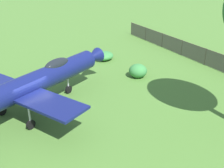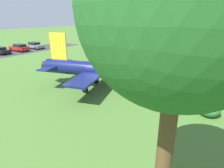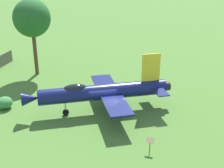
# 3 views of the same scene
# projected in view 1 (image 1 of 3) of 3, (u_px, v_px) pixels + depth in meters

# --- Properties ---
(ground_plane) EXTENTS (200.00, 200.00, 0.00)m
(ground_plane) POSITION_uv_depth(u_px,v_px,m) (31.00, 113.00, 18.39)
(ground_plane) COLOR #47722D
(display_jet) EXTENTS (9.89, 13.99, 5.51)m
(display_jet) POSITION_uv_depth(u_px,v_px,m) (31.00, 83.00, 17.75)
(display_jet) COLOR #111951
(display_jet) RESTS_ON ground_plane
(perimeter_fence) EXTENTS (26.09, 5.22, 1.66)m
(perimeter_fence) POSITION_uv_depth(u_px,v_px,m) (205.00, 56.00, 26.33)
(perimeter_fence) COLOR #4C4238
(perimeter_fence) RESTS_ON ground_plane
(shrub_near_fence) EXTENTS (1.92, 2.06, 0.86)m
(shrub_near_fence) POSITION_uv_depth(u_px,v_px,m) (104.00, 56.00, 27.83)
(shrub_near_fence) COLOR #387F3D
(shrub_near_fence) RESTS_ON ground_plane
(shrub_by_tree) EXTENTS (1.60, 1.56, 1.18)m
(shrub_by_tree) POSITION_uv_depth(u_px,v_px,m) (138.00, 71.00, 23.73)
(shrub_by_tree) COLOR #387F3D
(shrub_by_tree) RESTS_ON ground_plane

